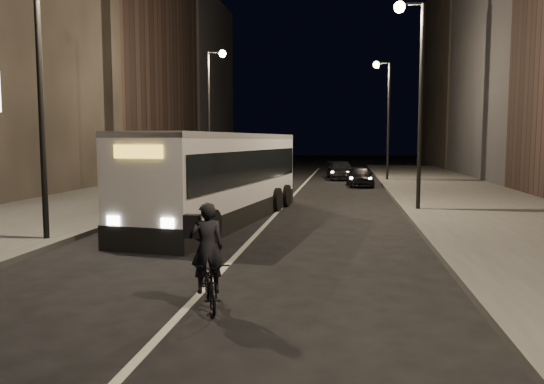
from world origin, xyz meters
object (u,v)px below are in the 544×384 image
(streetlight_left_near, at_px, (48,49))
(cyclist_on_bicycle, at_px, (209,273))
(streetlight_left_far, at_px, (213,99))
(city_bus, at_px, (222,173))
(car_near, at_px, (360,176))
(streetlight_right_far, at_px, (385,104))
(streetlight_right_mid, at_px, (414,77))
(car_far, at_px, (341,170))
(car_mid, at_px, (267,168))

(streetlight_left_near, height_order, cyclist_on_bicycle, streetlight_left_near)
(streetlight_left_near, relative_size, streetlight_left_far, 1.00)
(streetlight_left_near, xyz_separation_m, cyclist_on_bicycle, (5.73, -4.95, -4.74))
(city_bus, relative_size, car_near, 3.17)
(city_bus, relative_size, cyclist_on_bicycle, 6.33)
(streetlight_left_far, bearing_deg, streetlight_right_far, 29.36)
(streetlight_right_mid, distance_m, car_far, 18.63)
(city_bus, distance_m, car_near, 16.03)
(car_near, bearing_deg, streetlight_right_mid, -86.20)
(streetlight_left_far, height_order, car_far, streetlight_left_far)
(streetlight_left_far, bearing_deg, car_near, 12.45)
(car_far, bearing_deg, city_bus, -107.58)
(streetlight_left_near, bearing_deg, streetlight_left_far, 90.00)
(cyclist_on_bicycle, height_order, car_mid, cyclist_on_bicycle)
(streetlight_right_mid, relative_size, cyclist_on_bicycle, 4.34)
(streetlight_left_far, relative_size, car_near, 2.18)
(streetlight_right_mid, distance_m, city_bus, 8.51)
(streetlight_left_far, bearing_deg, streetlight_left_near, -90.00)
(city_bus, relative_size, car_far, 2.61)
(cyclist_on_bicycle, bearing_deg, streetlight_left_far, 84.17)
(car_mid, bearing_deg, streetlight_left_far, 77.87)
(streetlight_left_far, height_order, car_near, streetlight_left_far)
(streetlight_right_far, height_order, streetlight_left_far, same)
(streetlight_left_near, relative_size, car_mid, 1.76)
(streetlight_left_near, distance_m, cyclist_on_bicycle, 8.93)
(streetlight_right_mid, relative_size, city_bus, 0.69)
(streetlight_right_mid, bearing_deg, car_near, 98.23)
(car_far, bearing_deg, streetlight_right_far, -37.32)
(streetlight_right_mid, height_order, car_mid, streetlight_right_mid)
(city_bus, xyz_separation_m, car_mid, (-1.54, 21.57, -0.95))
(streetlight_right_mid, height_order, city_bus, streetlight_right_mid)
(city_bus, bearing_deg, car_far, 86.92)
(streetlight_right_far, bearing_deg, streetlight_left_far, -150.64)
(streetlight_right_mid, relative_size, car_mid, 1.76)
(streetlight_right_far, distance_m, cyclist_on_bicycle, 29.75)
(car_far, bearing_deg, cyclist_on_bicycle, -100.28)
(streetlight_left_near, distance_m, city_bus, 7.10)
(streetlight_right_far, relative_size, car_mid, 1.76)
(streetlight_right_mid, xyz_separation_m, streetlight_left_near, (-10.66, -8.00, 0.00))
(cyclist_on_bicycle, bearing_deg, car_mid, 76.75)
(streetlight_right_mid, distance_m, streetlight_left_near, 13.33)
(streetlight_right_far, relative_size, cyclist_on_bicycle, 4.34)
(streetlight_left_near, xyz_separation_m, city_bus, (3.64, 4.87, -3.66))
(streetlight_right_mid, xyz_separation_m, car_near, (-1.73, 11.97, -4.73))
(cyclist_on_bicycle, xyz_separation_m, car_far, (1.94, 30.72, 0.04))
(streetlight_left_near, distance_m, car_far, 27.30)
(streetlight_left_near, bearing_deg, car_near, 65.90)
(streetlight_left_far, bearing_deg, city_bus, -74.50)
(car_near, bearing_deg, cyclist_on_bicycle, -101.75)
(streetlight_left_near, height_order, streetlight_left_far, same)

